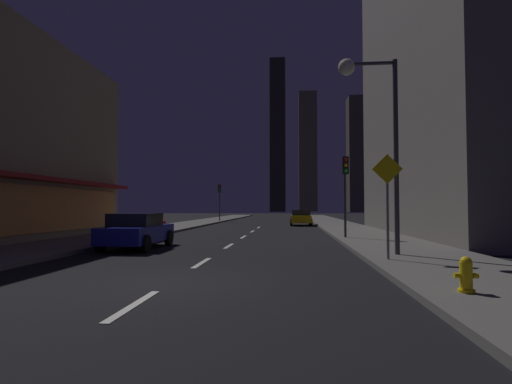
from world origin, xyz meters
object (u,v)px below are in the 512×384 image
street_lamp_right (370,107)px  traffic_light_far_left (220,194)px  traffic_light_near_right (345,178)px  pedestrian_crossing_sign (387,197)px  car_parked_near (137,231)px  fire_hydrant_far_left (164,226)px  fire_hydrant_yellow_near (466,276)px  car_parked_far (301,218)px

street_lamp_right → traffic_light_far_left: bearing=109.2°
traffic_light_near_right → traffic_light_far_left: 26.43m
street_lamp_right → pedestrian_crossing_sign: 3.31m
car_parked_near → fire_hydrant_far_left: (-2.30, 10.42, -0.29)m
fire_hydrant_yellow_near → traffic_light_near_right: size_ratio=0.16×
traffic_light_far_left → pedestrian_crossing_sign: traffic_light_far_left is taller
fire_hydrant_far_left → traffic_light_near_right: (11.40, -5.56, 2.74)m
fire_hydrant_yellow_near → street_lamp_right: size_ratio=0.10×
fire_hydrant_yellow_near → street_lamp_right: street_lamp_right is taller
car_parked_far → street_lamp_right: bearing=-85.7°
car_parked_near → pedestrian_crossing_sign: (9.20, -3.61, 1.28)m
car_parked_near → street_lamp_right: 10.24m
car_parked_far → fire_hydrant_yellow_near: size_ratio=6.48×
car_parked_near → fire_hydrant_far_left: size_ratio=6.48×
car_parked_near → traffic_light_far_left: size_ratio=1.01×
car_parked_far → fire_hydrant_far_left: 14.32m
car_parked_far → traffic_light_near_right: size_ratio=1.01×
traffic_light_near_right → traffic_light_far_left: size_ratio=1.00×
fire_hydrant_yellow_near → pedestrian_crossing_sign: pedestrian_crossing_sign is taller
traffic_light_far_left → street_lamp_right: 33.13m
traffic_light_far_left → street_lamp_right: size_ratio=0.64×
car_parked_far → pedestrian_crossing_sign: pedestrian_crossing_sign is taller
traffic_light_near_right → car_parked_far: bearing=96.7°
fire_hydrant_yellow_near → fire_hydrant_far_left: same height
car_parked_near → fire_hydrant_yellow_near: (9.50, -8.16, -0.29)m
car_parked_far → fire_hydrant_far_left: size_ratio=6.48×
traffic_light_near_right → street_lamp_right: street_lamp_right is taller
fire_hydrant_yellow_near → traffic_light_near_right: (-0.40, 13.02, 2.74)m
car_parked_far → fire_hydrant_yellow_near: bearing=-85.5°
car_parked_near → car_parked_far: 22.32m
car_parked_far → pedestrian_crossing_sign: (2.00, -24.73, 1.28)m
car_parked_far → fire_hydrant_far_left: car_parked_far is taller
fire_hydrant_far_left → pedestrian_crossing_sign: pedestrian_crossing_sign is taller
fire_hydrant_yellow_near → fire_hydrant_far_left: 22.01m
car_parked_far → traffic_light_far_left: traffic_light_far_left is taller
car_parked_far → pedestrian_crossing_sign: bearing=-85.4°
traffic_light_far_left → car_parked_far: bearing=-40.5°
fire_hydrant_far_left → pedestrian_crossing_sign: size_ratio=0.21×
fire_hydrant_far_left → fire_hydrant_yellow_near: bearing=-57.6°
car_parked_far → fire_hydrant_yellow_near: (2.30, -29.29, -0.29)m
car_parked_near → fire_hydrant_far_left: bearing=102.4°
traffic_light_near_right → street_lamp_right: 7.44m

